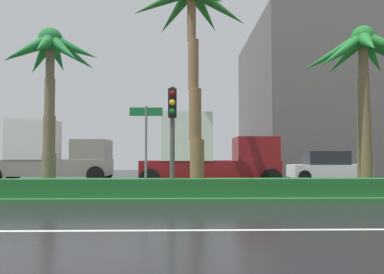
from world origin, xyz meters
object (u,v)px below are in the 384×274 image
Objects in this scene: traffic_signal_median_right at (172,121)px; box_truck_lead at (51,154)px; palm_tree_centre_right at (363,64)px; palm_tree_centre at (192,25)px; palm_tree_centre_left at (51,62)px; box_truck_following at (207,154)px; car_in_traffic_second at (327,167)px; street_name_sign at (146,139)px.

traffic_signal_median_right is 0.57× the size of box_truck_lead.
box_truck_lead is at bearing 153.97° from palm_tree_centre_right.
palm_tree_centre is 11.35m from box_truck_lead.
palm_tree_centre is (5.42, 0.22, 1.56)m from palm_tree_centre_left.
box_truck_lead is 9.21m from box_truck_following.
car_in_traffic_second is (8.53, 8.41, -1.85)m from traffic_signal_median_right.
palm_tree_centre_left is 1.46× the size of car_in_traffic_second.
street_name_sign is (-8.13, -1.60, -2.95)m from palm_tree_centre_right.
traffic_signal_median_right is 12.12m from car_in_traffic_second.
palm_tree_centre reaches higher than traffic_signal_median_right.
car_in_traffic_second is (7.03, 3.23, -0.72)m from box_truck_following.
traffic_signal_median_right reaches higher than street_name_sign.
palm_tree_centre is 1.96× the size of car_in_traffic_second.
traffic_signal_median_right reaches higher than box_truck_following.
street_name_sign is 0.47× the size of box_truck_lead.
box_truck_following is at bearing 28.41° from palm_tree_centre_left.
palm_tree_centre_right reaches higher than street_name_sign.
street_name_sign is 12.72m from car_in_traffic_second.
palm_tree_centre_right is 8.16m from car_in_traffic_second.
traffic_signal_median_right is (-0.70, -2.03, -3.98)m from palm_tree_centre.
car_in_traffic_second is (15.61, -0.13, -0.72)m from box_truck_lead.
palm_tree_centre_left is 1.71× the size of traffic_signal_median_right.
box_truck_following is (8.58, -3.36, 0.00)m from box_truck_lead.
palm_tree_centre reaches higher than palm_tree_centre_left.
box_truck_following is (6.22, 3.37, -3.56)m from palm_tree_centre_left.
box_truck_lead is (-2.36, 6.72, -3.56)m from palm_tree_centre_left.
box_truck_following is (1.50, 5.18, -1.13)m from traffic_signal_median_right.
palm_tree_centre_right is at bearing 11.11° from street_name_sign.
traffic_signal_median_right reaches higher than car_in_traffic_second.
palm_tree_centre_left is 5.24m from street_name_sign.
street_name_sign is (-0.87, -0.06, -0.60)m from traffic_signal_median_right.
box_truck_lead reaches higher than street_name_sign.
palm_tree_centre_right is at bearing -100.49° from car_in_traffic_second.
box_truck_lead is 1.00× the size of box_truck_following.
street_name_sign is at bearing -126.73° from palm_tree_centre.
palm_tree_centre_right is 0.99× the size of box_truck_following.
palm_tree_centre is 6.78m from palm_tree_centre_right.
box_truck_lead is at bearing 109.34° from palm_tree_centre_left.
street_name_sign is at bearing -168.89° from palm_tree_centre_right.
palm_tree_centre_right is 2.11× the size of street_name_sign.
street_name_sign reaches higher than car_in_traffic_second.
traffic_signal_median_right reaches higher than box_truck_lead.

